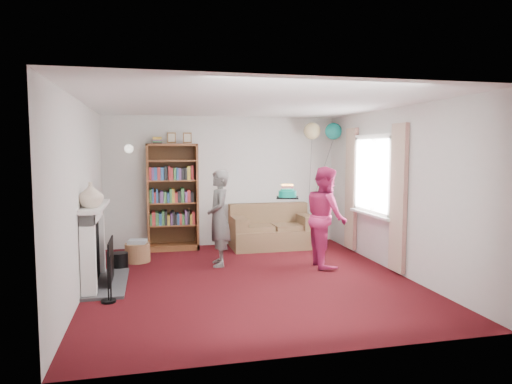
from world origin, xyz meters
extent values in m
plane|color=black|center=(0.00, 0.00, 0.00)|extent=(5.00, 5.00, 0.00)
cube|color=silver|center=(0.00, 2.51, 1.25)|extent=(4.50, 0.02, 2.50)
cube|color=silver|center=(-2.26, 0.00, 1.25)|extent=(0.02, 5.00, 2.50)
cube|color=silver|center=(2.26, 0.00, 1.25)|extent=(0.02, 5.00, 2.50)
cube|color=white|center=(0.00, 0.00, 2.50)|extent=(4.50, 5.00, 0.01)
cube|color=#3F3F42|center=(-2.00, 0.20, 0.02)|extent=(0.55, 1.40, 0.04)
cube|color=white|center=(-2.15, -0.35, 0.53)|extent=(0.18, 0.14, 1.06)
cube|color=white|center=(-2.15, 0.75, 0.53)|extent=(0.18, 0.14, 1.06)
cube|color=white|center=(-2.15, 0.20, 1.00)|extent=(0.18, 1.24, 0.16)
cube|color=white|center=(-2.12, 0.20, 1.10)|extent=(0.28, 1.35, 0.05)
cube|color=black|center=(-2.17, 0.20, 0.48)|extent=(0.10, 0.80, 0.86)
cube|color=black|center=(-1.93, 0.20, 0.33)|extent=(0.02, 0.70, 0.60)
cylinder|color=black|center=(-1.90, -0.58, 0.32)|extent=(0.18, 0.18, 0.64)
cylinder|color=black|center=(-1.87, 1.00, 0.13)|extent=(0.26, 0.26, 0.26)
cube|color=white|center=(2.21, 0.60, 2.08)|extent=(0.08, 1.30, 0.08)
cube|color=white|center=(2.21, 0.60, 0.82)|extent=(0.08, 1.30, 0.08)
cube|color=white|center=(2.24, 0.60, 1.45)|extent=(0.01, 1.15, 1.20)
cube|color=white|center=(2.18, 0.60, 0.79)|extent=(0.14, 1.32, 0.04)
cube|color=#BEAE8F|center=(2.20, -0.22, 1.15)|extent=(0.07, 0.38, 2.20)
cube|color=#BEAE8F|center=(2.20, 1.42, 1.15)|extent=(0.07, 0.38, 2.20)
cylinder|color=gold|center=(-1.75, 2.45, 1.90)|extent=(0.04, 0.12, 0.04)
sphere|color=white|center=(-1.75, 2.36, 1.88)|extent=(0.16, 0.16, 0.16)
cube|color=#472B14|center=(-0.98, 2.46, 0.99)|extent=(0.93, 0.04, 1.97)
cube|color=brown|center=(-1.43, 2.27, 0.99)|extent=(0.04, 0.42, 1.97)
cube|color=brown|center=(-0.54, 2.27, 0.99)|extent=(0.04, 0.42, 1.97)
cube|color=brown|center=(-0.98, 2.27, 1.95)|extent=(0.93, 0.42, 0.04)
cube|color=brown|center=(-0.98, 2.27, 0.05)|extent=(0.93, 0.42, 0.10)
cube|color=brown|center=(-0.98, 2.27, 0.47)|extent=(0.85, 0.38, 0.03)
cube|color=brown|center=(-0.98, 2.27, 0.88)|extent=(0.85, 0.38, 0.02)
cube|color=brown|center=(-0.98, 2.27, 1.30)|extent=(0.85, 0.38, 0.02)
cube|color=brown|center=(-0.98, 2.27, 1.66)|extent=(0.85, 0.38, 0.02)
cube|color=maroon|center=(-1.24, 2.25, 2.03)|extent=(0.16, 0.22, 0.12)
cube|color=brown|center=(-0.98, 2.32, 2.08)|extent=(0.16, 0.02, 0.20)
cube|color=brown|center=(-0.69, 2.32, 2.08)|extent=(0.16, 0.02, 0.20)
cube|color=brown|center=(0.86, 2.00, 0.18)|extent=(1.55, 0.82, 0.36)
cube|color=brown|center=(0.86, 2.29, 0.50)|extent=(1.55, 0.24, 0.64)
cube|color=brown|center=(0.20, 2.00, 0.36)|extent=(0.24, 0.77, 0.50)
cube|color=brown|center=(1.51, 2.00, 0.36)|extent=(0.24, 0.77, 0.50)
cube|color=brown|center=(0.51, 1.92, 0.39)|extent=(0.66, 0.52, 0.12)
cube|color=brown|center=(1.20, 1.92, 0.39)|extent=(0.66, 0.52, 0.12)
cylinder|color=#8D6342|center=(-1.61, 1.43, 0.16)|extent=(0.41, 0.41, 0.31)
cube|color=beige|center=(-1.61, 1.43, 0.34)|extent=(0.29, 0.23, 0.06)
imported|color=black|center=(-0.32, 0.90, 0.77)|extent=(0.39, 0.57, 1.55)
imported|color=#B4245A|center=(1.34, 0.49, 0.80)|extent=(0.66, 0.82, 1.60)
cube|color=black|center=(0.78, 0.75, 1.09)|extent=(0.35, 0.35, 0.02)
cylinder|color=#0D9D81|center=(0.78, 0.75, 1.15)|extent=(0.29, 0.29, 0.10)
cylinder|color=#0D9D81|center=(0.78, 0.75, 1.21)|extent=(0.21, 0.21, 0.04)
cylinder|color=#DB617A|center=(0.87, 0.75, 1.25)|extent=(0.01, 0.01, 0.09)
sphere|color=orange|center=(0.87, 0.75, 1.30)|extent=(0.02, 0.02, 0.02)
cylinder|color=#DB617A|center=(0.86, 0.79, 1.25)|extent=(0.01, 0.01, 0.09)
sphere|color=orange|center=(0.86, 0.79, 1.30)|extent=(0.02, 0.02, 0.02)
cylinder|color=#DB617A|center=(0.84, 0.82, 1.25)|extent=(0.01, 0.01, 0.09)
sphere|color=orange|center=(0.84, 0.82, 1.30)|extent=(0.02, 0.02, 0.02)
cylinder|color=#DB617A|center=(0.80, 0.84, 1.25)|extent=(0.01, 0.01, 0.09)
sphere|color=orange|center=(0.80, 0.84, 1.30)|extent=(0.02, 0.02, 0.02)
cylinder|color=#DB617A|center=(0.76, 0.84, 1.25)|extent=(0.01, 0.01, 0.09)
sphere|color=orange|center=(0.76, 0.84, 1.30)|extent=(0.02, 0.02, 0.02)
cylinder|color=#DB617A|center=(0.73, 0.82, 1.25)|extent=(0.01, 0.01, 0.09)
sphere|color=orange|center=(0.73, 0.82, 1.30)|extent=(0.02, 0.02, 0.02)
cylinder|color=#DB617A|center=(0.70, 0.79, 1.25)|extent=(0.01, 0.01, 0.09)
sphere|color=orange|center=(0.70, 0.79, 1.30)|extent=(0.02, 0.02, 0.02)
cylinder|color=#DB617A|center=(0.69, 0.75, 1.25)|extent=(0.01, 0.01, 0.09)
sphere|color=orange|center=(0.69, 0.75, 1.30)|extent=(0.02, 0.02, 0.02)
cylinder|color=#DB617A|center=(0.70, 0.71, 1.25)|extent=(0.01, 0.01, 0.09)
sphere|color=orange|center=(0.70, 0.71, 1.30)|extent=(0.02, 0.02, 0.02)
cylinder|color=#DB617A|center=(0.73, 0.68, 1.25)|extent=(0.01, 0.01, 0.09)
sphere|color=orange|center=(0.73, 0.68, 1.30)|extent=(0.02, 0.02, 0.02)
cylinder|color=#DB617A|center=(0.76, 0.67, 1.25)|extent=(0.01, 0.01, 0.09)
sphere|color=orange|center=(0.76, 0.67, 1.30)|extent=(0.02, 0.02, 0.02)
cylinder|color=#DB617A|center=(0.80, 0.67, 1.25)|extent=(0.01, 0.01, 0.09)
sphere|color=orange|center=(0.80, 0.67, 1.30)|extent=(0.02, 0.02, 0.02)
cylinder|color=#DB617A|center=(0.84, 0.68, 1.25)|extent=(0.01, 0.01, 0.09)
sphere|color=orange|center=(0.84, 0.68, 1.30)|extent=(0.02, 0.02, 0.02)
cylinder|color=#DB617A|center=(0.86, 0.71, 1.25)|extent=(0.01, 0.01, 0.09)
sphere|color=orange|center=(0.86, 0.71, 1.30)|extent=(0.02, 0.02, 0.02)
sphere|color=#3F3F3F|center=(1.51, 1.80, 0.65)|extent=(0.02, 0.02, 0.02)
sphere|color=teal|center=(2.12, 2.11, 2.22)|extent=(0.33, 0.33, 0.33)
sphere|color=#DDCA87|center=(1.68, 2.11, 2.22)|extent=(0.33, 0.33, 0.33)
imported|color=beige|center=(-2.12, -0.15, 1.29)|extent=(0.35, 0.35, 0.33)
camera|label=1|loc=(-1.35, -6.28, 1.87)|focal=32.00mm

